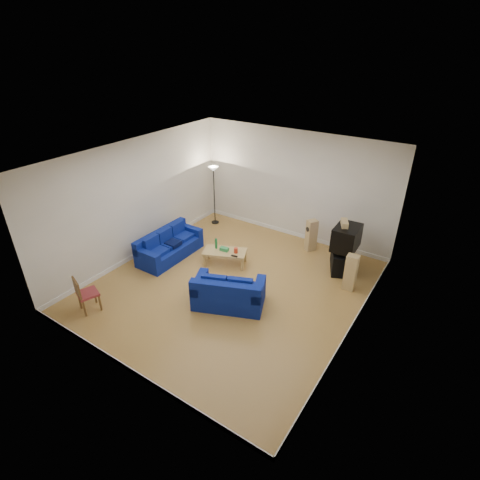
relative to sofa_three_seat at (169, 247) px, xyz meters
The scene contains 16 objects.
room 2.59m from the sofa_three_seat, ahead, with size 6.01×6.51×3.21m.
sofa_three_seat is the anchor object (origin of this frame).
sofa_loveseat 2.77m from the sofa_three_seat, 18.30° to the right, with size 1.79×1.41×0.79m.
coffee_table 1.63m from the sofa_three_seat, 18.34° to the left, with size 1.25×0.95×0.41m.
bottle 1.40m from the sofa_three_seat, 21.72° to the left, with size 0.07×0.07×0.29m, color #197233.
tissue_box 1.62m from the sofa_three_seat, 18.72° to the left, with size 0.23×0.12×0.09m, color green.
red_canister 1.95m from the sofa_three_seat, 17.88° to the left, with size 0.10×0.10×0.14m, color red.
remote 1.96m from the sofa_three_seat, 12.37° to the left, with size 0.18×0.06×0.02m, color black.
tv_stand 4.68m from the sofa_three_seat, 25.20° to the left, with size 0.93×0.51×0.57m, color black.
av_receiver 4.70m from the sofa_three_seat, 24.74° to the left, with size 0.46×0.37×0.11m, color black.
television 4.75m from the sofa_three_seat, 24.46° to the left, with size 0.62×0.80×0.61m.
centre_speaker 4.73m from the sofa_three_seat, 25.07° to the left, with size 0.39×0.15×0.14m, color tan.
speaker_left 4.01m from the sofa_three_seat, 38.35° to the left, with size 0.33×0.35×0.93m.
speaker_right 4.87m from the sofa_three_seat, 15.02° to the left, with size 0.30×0.23×0.93m.
floor_lamp 2.74m from the sofa_three_seat, 94.82° to the left, with size 0.33×0.33×1.90m.
dining_chair 2.77m from the sofa_three_seat, 87.69° to the right, with size 0.53×0.53×0.87m.
Camera 1 is at (4.35, -6.18, 5.42)m, focal length 28.00 mm.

